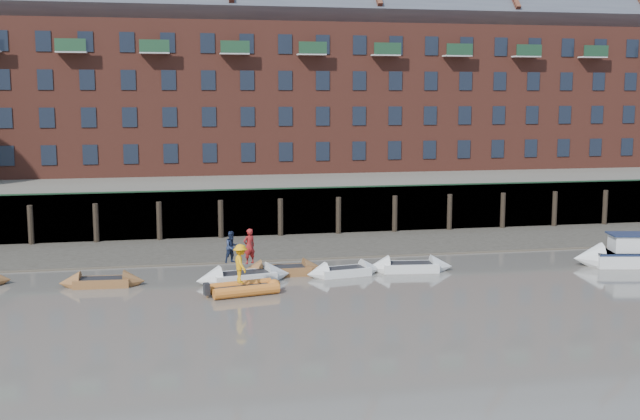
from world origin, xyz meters
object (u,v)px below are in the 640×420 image
object	(u,v)px
rowboat_4	(283,271)
rowboat_6	(410,267)
person_rib_crew	(241,264)
rowboat_2	(102,282)
rowboat_5	(344,271)
rib_tender	(246,288)
rowboat_3	(244,277)
person_rower_a	(249,246)
person_rower_b	(232,247)
motor_launch	(618,255)

from	to	relation	value
rowboat_4	rowboat_6	distance (m)	6.94
person_rib_crew	rowboat_2	bearing A→B (deg)	55.65
rowboat_5	rib_tender	world-z (taller)	rowboat_5
rowboat_3	rib_tender	bearing A→B (deg)	-104.19
rowboat_2	rowboat_6	bearing A→B (deg)	4.63
rowboat_2	person_rib_crew	bearing A→B (deg)	-20.52
person_rower_a	rowboat_3	bearing A→B (deg)	-43.03
rowboat_2	rowboat_3	bearing A→B (deg)	-0.16
rib_tender	rowboat_4	bearing A→B (deg)	44.57
rowboat_6	person_rower_b	size ratio (longest dim) A/B	2.91
rowboat_6	person_rib_crew	bearing A→B (deg)	-154.49
rowboat_3	rowboat_6	distance (m)	9.16
rowboat_4	rib_tender	world-z (taller)	rowboat_4
rowboat_3	person_rib_crew	distance (m)	2.84
rib_tender	rowboat_5	bearing A→B (deg)	14.99
rowboat_3	motor_launch	xyz separation A→B (m)	(21.02, -0.25, 0.34)
rowboat_6	person_rower_a	world-z (taller)	person_rower_a
motor_launch	rib_tender	bearing A→B (deg)	17.64
person_rower_b	rowboat_2	bearing A→B (deg)	153.96
rowboat_2	person_rower_b	xyz separation A→B (m)	(6.51, -0.21, 1.58)
rowboat_4	person_rower_a	bearing A→B (deg)	-146.85
rowboat_4	motor_launch	xyz separation A→B (m)	(18.81, -1.45, 0.36)
rowboat_3	person_rower_a	distance (m)	1.65
rib_tender	person_rower_a	distance (m)	2.87
rib_tender	person_rower_b	world-z (taller)	person_rower_b
motor_launch	person_rower_a	distance (m)	20.76
rowboat_3	rowboat_6	xyz separation A→B (m)	(9.14, 0.73, -0.02)
rowboat_5	person_rib_crew	world-z (taller)	person_rib_crew
rowboat_5	person_rower_a	xyz separation A→B (m)	(-5.10, -0.53, 1.66)
rowboat_6	rib_tender	size ratio (longest dim) A/B	1.32
rowboat_6	rib_tender	xyz separation A→B (m)	(-9.29, -3.15, 0.03)
person_rower_a	person_rib_crew	world-z (taller)	person_rower_a
motor_launch	person_rib_crew	size ratio (longest dim) A/B	3.17
rowboat_2	rowboat_6	distance (m)	16.19
person_rower_a	rowboat_5	bearing A→B (deg)	160.11
rowboat_2	person_rower_b	bearing A→B (deg)	1.96
rowboat_4	person_rower_b	distance (m)	3.30
rowboat_6	rib_tender	distance (m)	9.81
rowboat_5	rowboat_3	bearing A→B (deg)	174.91
rowboat_5	motor_launch	size ratio (longest dim) A/B	0.73
rowboat_3	rib_tender	size ratio (longest dim) A/B	1.42
rowboat_3	motor_launch	size ratio (longest dim) A/B	0.87
person_rower_b	rowboat_6	bearing A→B (deg)	-21.57
rowboat_3	rowboat_4	size ratio (longest dim) A/B	1.12
rowboat_2	person_rower_a	world-z (taller)	person_rower_a
rowboat_2	motor_launch	distance (m)	28.09
rowboat_4	person_rib_crew	size ratio (longest dim) A/B	2.44
rowboat_2	rowboat_4	xyz separation A→B (m)	(9.27, 0.72, 0.02)
rowboat_6	rowboat_4	bearing A→B (deg)	-177.25
person_rower_b	rib_tender	bearing A→B (deg)	-105.94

